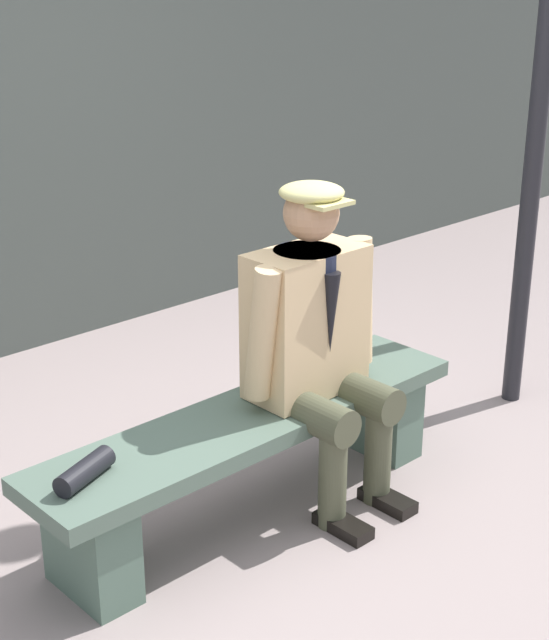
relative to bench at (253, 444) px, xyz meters
name	(u,v)px	position (x,y,z in m)	size (l,w,h in m)	color
ground_plane	(254,510)	(0.00, 0.00, -0.30)	(30.00, 30.00, 0.00)	gray
bench	(253,444)	(0.00, 0.00, 0.00)	(1.89, 0.42, 0.44)	#516659
seated_man	(316,334)	(-0.28, 0.06, 0.40)	(0.64, 0.59, 1.29)	#D5B382
rolled_magazine	(85,472)	(0.75, 0.00, 0.18)	(0.08, 0.08, 0.24)	black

